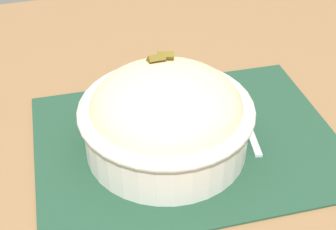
# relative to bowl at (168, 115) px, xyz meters

# --- Properties ---
(table) EXTENTS (1.33, 0.98, 0.72)m
(table) POSITION_rel_bowl_xyz_m (-0.00, 0.01, -0.11)
(table) COLOR olive
(table) RESTS_ON ground_plane
(placemat) EXTENTS (0.40, 0.30, 0.00)m
(placemat) POSITION_rel_bowl_xyz_m (0.03, 0.00, -0.05)
(placemat) COLOR #1E422D
(placemat) RESTS_ON table
(bowl) EXTENTS (0.26, 0.26, 0.11)m
(bowl) POSITION_rel_bowl_xyz_m (0.00, 0.00, 0.00)
(bowl) COLOR silver
(bowl) RESTS_ON placemat
(fork) EXTENTS (0.04, 0.14, 0.00)m
(fork) POSITION_rel_bowl_xyz_m (0.11, 0.02, -0.05)
(fork) COLOR silver
(fork) RESTS_ON placemat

